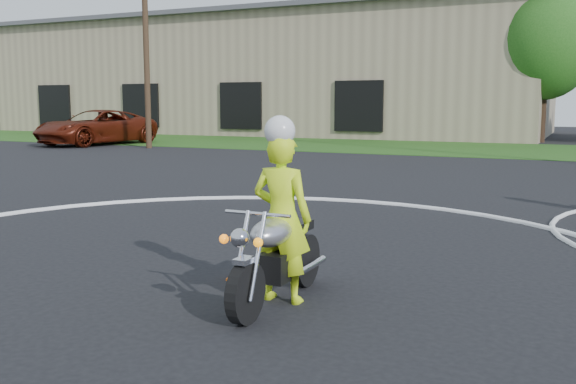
% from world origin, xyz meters
% --- Properties ---
extents(ground, '(120.00, 120.00, 0.00)m').
position_xyz_m(ground, '(0.00, 0.00, 0.00)').
color(ground, black).
rests_on(ground, ground).
extents(grass_strip, '(120.00, 10.00, 0.02)m').
position_xyz_m(grass_strip, '(0.00, 27.00, 0.01)').
color(grass_strip, '#1E4714').
rests_on(grass_strip, ground).
extents(course_markings, '(19.05, 19.05, 0.12)m').
position_xyz_m(course_markings, '(2.17, 4.35, 0.01)').
color(course_markings, silver).
rests_on(course_markings, ground).
extents(primary_motorcycle, '(0.74, 2.13, 1.12)m').
position_xyz_m(primary_motorcycle, '(1.51, 1.69, 0.54)').
color(primary_motorcycle, black).
rests_on(primary_motorcycle, ground).
extents(rider_primary_grp, '(0.69, 0.45, 2.08)m').
position_xyz_m(rider_primary_grp, '(1.51, 1.83, 1.00)').
color(rider_primary_grp, '#D5FD1A').
rests_on(rider_primary_grp, ground).
extents(pickup_grp, '(4.06, 6.99, 1.83)m').
position_xyz_m(pickup_grp, '(-19.09, 21.88, 0.91)').
color(pickup_grp, '#511609').
rests_on(pickup_grp, ground).
extents(warehouse, '(41.00, 17.00, 8.30)m').
position_xyz_m(warehouse, '(-18.00, 39.99, 4.16)').
color(warehouse, tan).
rests_on(warehouse, ground).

